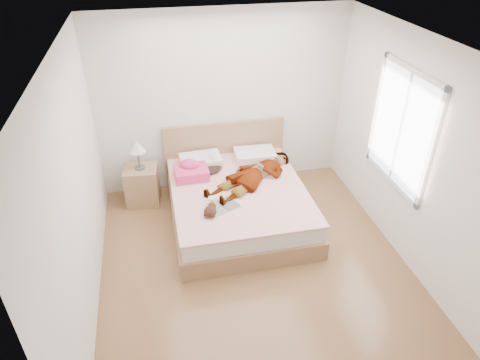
# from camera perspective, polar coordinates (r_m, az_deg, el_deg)

# --- Properties ---
(ground) EXTENTS (4.00, 4.00, 0.00)m
(ground) POSITION_cam_1_polar(r_m,az_deg,el_deg) (5.24, 2.00, -11.41)
(ground) COLOR #4F2B18
(ground) RESTS_ON ground
(woman) EXTENTS (1.57, 1.35, 0.21)m
(woman) POSITION_cam_1_polar(r_m,az_deg,el_deg) (5.79, 1.76, 1.04)
(woman) COLOR white
(woman) RESTS_ON bed
(hair) EXTENTS (0.48, 0.57, 0.08)m
(hair) POSITION_cam_1_polar(r_m,az_deg,el_deg) (6.11, -4.45, 2.07)
(hair) COLOR black
(hair) RESTS_ON bed
(phone) EXTENTS (0.09, 0.11, 0.05)m
(phone) POSITION_cam_1_polar(r_m,az_deg,el_deg) (6.00, -3.78, 3.14)
(phone) COLOR silver
(phone) RESTS_ON bed
(room_shell) EXTENTS (4.00, 4.00, 4.00)m
(room_shell) POSITION_cam_1_polar(r_m,az_deg,el_deg) (5.26, 20.73, 6.42)
(room_shell) COLOR white
(room_shell) RESTS_ON ground
(bed) EXTENTS (1.80, 2.08, 1.00)m
(bed) POSITION_cam_1_polar(r_m,az_deg,el_deg) (5.84, -0.38, -2.57)
(bed) COLOR brown
(bed) RESTS_ON ground
(towel) EXTENTS (0.46, 0.40, 0.24)m
(towel) POSITION_cam_1_polar(r_m,az_deg,el_deg) (5.87, -6.56, 1.22)
(towel) COLOR #EE406B
(towel) RESTS_ON bed
(magazine) EXTENTS (0.51, 0.43, 0.03)m
(magazine) POSITION_cam_1_polar(r_m,az_deg,el_deg) (5.29, -2.36, -3.54)
(magazine) COLOR white
(magazine) RESTS_ON bed
(coffee_mug) EXTENTS (0.12, 0.09, 0.09)m
(coffee_mug) POSITION_cam_1_polar(r_m,az_deg,el_deg) (5.33, -3.77, -2.75)
(coffee_mug) COLOR silver
(coffee_mug) RESTS_ON bed
(plush_toy) EXTENTS (0.20, 0.25, 0.13)m
(plush_toy) POSITION_cam_1_polar(r_m,az_deg,el_deg) (5.14, -3.96, -4.06)
(plush_toy) COLOR black
(plush_toy) RESTS_ON bed
(nightstand) EXTENTS (0.50, 0.46, 0.99)m
(nightstand) POSITION_cam_1_polar(r_m,az_deg,el_deg) (6.26, -12.94, -0.30)
(nightstand) COLOR olive
(nightstand) RESTS_ON ground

